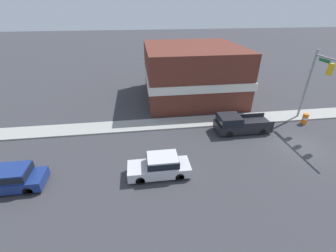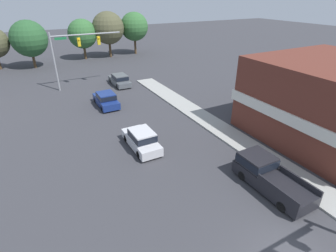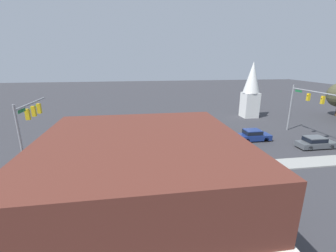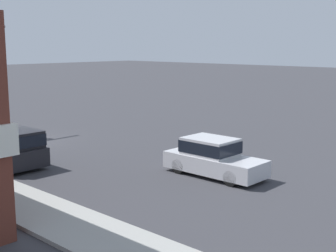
% 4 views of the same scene
% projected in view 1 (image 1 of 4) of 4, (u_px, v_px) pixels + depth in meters
% --- Properties ---
extents(ground_plane, '(200.00, 200.00, 0.00)m').
position_uv_depth(ground_plane, '(300.00, 146.00, 20.10)').
color(ground_plane, '#38383D').
extents(sidewalk_curb, '(2.40, 60.00, 0.14)m').
position_uv_depth(sidewalk_curb, '(267.00, 117.00, 25.01)').
color(sidewalk_curb, '#9E9E99').
rests_on(sidewalk_curb, ground).
extents(near_signal_assembly, '(6.83, 0.49, 7.32)m').
position_uv_depth(near_signal_assembly, '(329.00, 76.00, 20.62)').
color(near_signal_assembly, gray).
rests_on(near_signal_assembly, ground).
extents(car_lead, '(1.79, 4.56, 1.65)m').
position_uv_depth(car_lead, '(160.00, 165.00, 16.38)').
color(car_lead, black).
rests_on(car_lead, ground).
extents(car_second_ahead, '(1.90, 4.52, 1.59)m').
position_uv_depth(car_second_ahead, '(11.00, 178.00, 15.24)').
color(car_second_ahead, black).
rests_on(car_second_ahead, ground).
extents(pickup_truck_parked, '(2.05, 5.33, 1.80)m').
position_uv_depth(pickup_truck_parked, '(238.00, 124.00, 21.97)').
color(pickup_truck_parked, black).
rests_on(pickup_truck_parked, ground).
extents(construction_barrel, '(0.57, 0.57, 1.14)m').
position_uv_depth(construction_barrel, '(305.00, 119.00, 23.58)').
color(construction_barrel, orange).
rests_on(construction_barrel, ground).
extents(corner_brick_building, '(12.16, 12.07, 6.60)m').
position_uv_depth(corner_brick_building, '(192.00, 73.00, 29.26)').
color(corner_brick_building, brown).
rests_on(corner_brick_building, ground).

